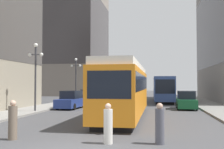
% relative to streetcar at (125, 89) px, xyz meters
% --- Properties ---
extents(sidewalk_left, '(3.35, 120.00, 0.15)m').
position_rel_streetcar_xyz_m(sidewalk_left, '(-9.27, 29.39, -2.03)').
color(sidewalk_left, gray).
rests_on(sidewalk_left, ground).
extents(sidewalk_right, '(3.35, 120.00, 0.15)m').
position_rel_streetcar_xyz_m(sidewalk_right, '(8.15, 29.39, -2.03)').
color(sidewalk_right, gray).
rests_on(sidewalk_right, ground).
extents(streetcar, '(2.67, 14.41, 3.89)m').
position_rel_streetcar_xyz_m(streetcar, '(0.00, 0.00, 0.00)').
color(streetcar, black).
rests_on(streetcar, ground).
extents(transit_bus, '(2.83, 11.71, 3.45)m').
position_rel_streetcar_xyz_m(transit_bus, '(3.15, 18.41, -0.15)').
color(transit_bus, black).
rests_on(transit_bus, ground).
extents(parked_car_left_near, '(2.07, 4.80, 1.82)m').
position_rel_streetcar_xyz_m(parked_car_left_near, '(-6.29, 13.59, -1.26)').
color(parked_car_left_near, black).
rests_on(parked_car_left_near, ground).
extents(parked_car_left_mid, '(1.99, 4.78, 1.82)m').
position_rel_streetcar_xyz_m(parked_car_left_mid, '(-6.29, 20.78, -1.26)').
color(parked_car_left_mid, black).
rests_on(parked_car_left_mid, ground).
extents(parked_car_right_far, '(1.97, 4.46, 1.82)m').
position_rel_streetcar_xyz_m(parked_car_right_far, '(5.18, 7.59, -1.26)').
color(parked_car_right_far, black).
rests_on(parked_car_right_far, ground).
extents(parked_car_left_far, '(2.05, 4.84, 1.82)m').
position_rel_streetcar_xyz_m(parked_car_left_far, '(-6.29, 6.34, -1.26)').
color(parked_car_left_far, black).
rests_on(parked_car_left_far, ground).
extents(pedestrian_crossing_near, '(0.39, 0.39, 1.75)m').
position_rel_streetcar_xyz_m(pedestrian_crossing_near, '(-3.98, -9.00, -1.29)').
color(pedestrian_crossing_near, '#6B5B4C').
rests_on(pedestrian_crossing_near, ground).
extents(pedestrian_crossing_far, '(0.38, 0.38, 1.69)m').
position_rel_streetcar_xyz_m(pedestrian_crossing_far, '(2.46, -8.83, -1.31)').
color(pedestrian_crossing_far, '#4C4C56').
rests_on(pedestrian_crossing_far, ground).
extents(pedestrian_on_sidewalk, '(0.37, 0.37, 1.67)m').
position_rel_streetcar_xyz_m(pedestrian_on_sidewalk, '(0.34, -9.10, -1.32)').
color(pedestrian_on_sidewalk, beige).
rests_on(pedestrian_on_sidewalk, ground).
extents(lamp_post_left_near, '(1.41, 0.36, 5.95)m').
position_rel_streetcar_xyz_m(lamp_post_left_near, '(-8.19, 2.09, 1.92)').
color(lamp_post_left_near, '#333338').
rests_on(lamp_post_left_near, sidewalk_left).
extents(lamp_post_left_far, '(1.41, 0.36, 5.76)m').
position_rel_streetcar_xyz_m(lamp_post_left_far, '(-8.19, 14.01, 1.81)').
color(lamp_post_left_far, '#333338').
rests_on(lamp_post_left_far, sidewalk_left).
extents(building_left_corner, '(14.40, 21.15, 27.30)m').
position_rel_streetcar_xyz_m(building_left_corner, '(-17.84, 42.95, 11.97)').
color(building_left_corner, slate).
rests_on(building_left_corner, ground).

